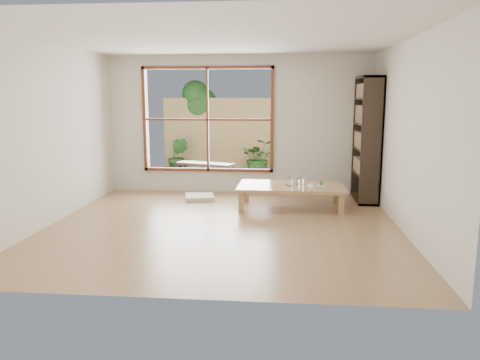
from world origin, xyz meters
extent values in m
plane|color=#9A784D|center=(0.00, 0.00, 0.00)|extent=(5.00, 5.00, 0.00)
cube|color=#9E734D|center=(0.99, 1.20, 0.36)|extent=(1.77, 1.01, 0.05)
cube|color=#9E734D|center=(0.19, 0.81, 0.16)|extent=(0.09, 0.09, 0.33)
cube|color=#9E734D|center=(0.21, 1.62, 0.16)|extent=(0.09, 0.09, 0.33)
cube|color=#9E734D|center=(1.77, 0.78, 0.16)|extent=(0.09, 0.09, 0.33)
cube|color=#9E734D|center=(1.78, 1.59, 0.16)|extent=(0.09, 0.09, 0.33)
cube|color=silver|center=(-0.65, 1.72, 0.04)|extent=(0.61, 0.61, 0.07)
cube|color=#2D2219|center=(2.31, 1.90, 1.09)|extent=(0.35, 0.98, 2.18)
cylinder|color=silver|center=(0.97, 1.12, 0.45)|extent=(0.08, 0.08, 0.14)
cylinder|color=silver|center=(1.16, 1.32, 0.44)|extent=(0.08, 0.08, 0.11)
cylinder|color=silver|center=(1.09, 1.26, 0.43)|extent=(0.07, 0.07, 0.09)
cylinder|color=silver|center=(0.92, 1.21, 0.43)|extent=(0.07, 0.07, 0.09)
cube|color=white|center=(1.41, 1.15, 0.39)|extent=(0.32, 0.27, 0.02)
sphere|color=#3A6F2C|center=(1.48, 1.19, 0.44)|extent=(0.07, 0.07, 0.07)
cube|color=orange|center=(1.38, 1.11, 0.41)|extent=(0.06, 0.05, 0.02)
cube|color=beige|center=(1.34, 1.18, 0.41)|extent=(0.07, 0.06, 0.02)
cylinder|color=silver|center=(1.44, 1.09, 0.41)|extent=(0.16, 0.05, 0.01)
cube|color=#383229|center=(-0.60, 3.56, 0.00)|extent=(2.80, 2.00, 0.05)
cube|color=#2D2219|center=(-0.83, 3.40, 0.40)|extent=(1.32, 0.75, 0.05)
cube|color=#2D2219|center=(-1.43, 3.45, 0.20)|extent=(0.08, 0.08, 0.35)
cube|color=#2D2219|center=(-1.34, 3.72, 0.20)|extent=(0.08, 0.08, 0.35)
cube|color=#2D2219|center=(-0.31, 3.08, 0.20)|extent=(0.08, 0.08, 0.35)
cube|color=#2D2219|center=(-0.22, 3.35, 0.20)|extent=(0.08, 0.08, 0.35)
cube|color=tan|center=(-0.60, 4.56, 0.90)|extent=(2.80, 0.06, 1.80)
imported|color=#336A27|center=(0.28, 4.21, 0.45)|extent=(0.89, 0.81, 0.86)
imported|color=#336A27|center=(-1.60, 4.17, 0.46)|extent=(0.49, 0.40, 0.87)
cylinder|color=#4C3D2D|center=(-1.30, 4.86, 0.80)|extent=(0.14, 0.14, 1.60)
sphere|color=#336A27|center=(-1.18, 4.86, 1.65)|extent=(0.84, 0.84, 0.84)
sphere|color=#336A27|center=(-1.45, 4.94, 1.45)|extent=(0.70, 0.70, 0.70)
sphere|color=#336A27|center=(-1.27, 4.76, 1.90)|extent=(0.64, 0.64, 0.64)
camera|label=1|loc=(0.85, -6.47, 1.83)|focal=35.00mm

